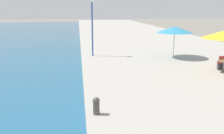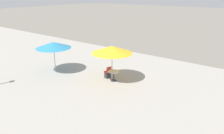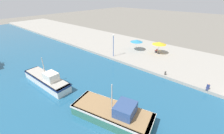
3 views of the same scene
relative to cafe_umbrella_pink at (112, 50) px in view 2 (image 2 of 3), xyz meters
name	(u,v)px [view 2 (image 2 of 3)]	position (x,y,z in m)	size (l,w,h in m)	color
cafe_umbrella_pink	(112,50)	(0.00, 0.00, 0.00)	(2.90, 2.90, 2.54)	#B7B7B7
cafe_umbrella_white	(53,45)	(-1.34, 4.75, -0.12)	(2.74, 2.74, 2.42)	#B7B7B7
cafe_table	(114,74)	(-0.06, -0.19, -1.76)	(0.80, 0.80, 0.74)	#333338
cafe_chair_left	(108,74)	(0.11, 0.51, -1.96)	(0.49, 0.52, 0.91)	#2D2D33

